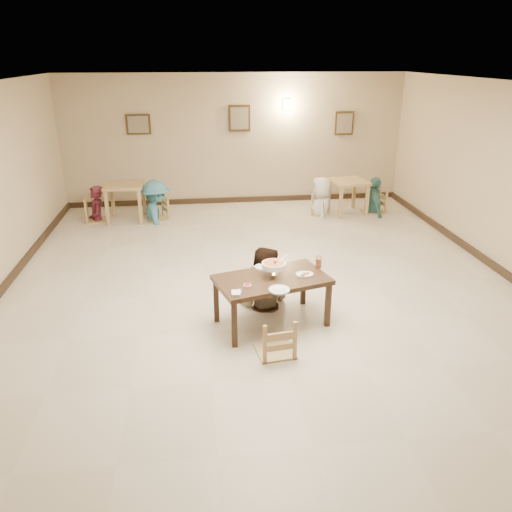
{
  "coord_description": "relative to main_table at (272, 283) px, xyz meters",
  "views": [
    {
      "loc": [
        -0.97,
        -6.84,
        3.38
      ],
      "look_at": [
        -0.18,
        -0.46,
        0.77
      ],
      "focal_mm": 35.0,
      "sensor_mm": 36.0,
      "label": 1
    }
  ],
  "objects": [
    {
      "name": "wall_back",
      "position": [
        0.04,
        6.0,
        0.9
      ],
      "size": [
        10.0,
        0.0,
        10.0
      ],
      "primitive_type": "plane",
      "rotation": [
        1.57,
        0.0,
        0.0
      ],
      "color": "tan",
      "rests_on": "floor"
    },
    {
      "name": "bg_chair_rr",
      "position": [
        3.08,
        4.75,
        -0.1
      ],
      "size": [
        0.47,
        0.47,
        1.0
      ],
      "rotation": [
        0.0,
        0.0,
        -1.5
      ],
      "color": "tan",
      "rests_on": "floor"
    },
    {
      "name": "bg_chair_ll",
      "position": [
        -3.09,
        4.89,
        -0.1
      ],
      "size": [
        0.46,
        0.46,
        0.99
      ],
      "rotation": [
        0.0,
        0.0,
        1.72
      ],
      "color": "tan",
      "rests_on": "floor"
    },
    {
      "name": "chair_near",
      "position": [
        -0.06,
        -0.7,
        -0.12
      ],
      "size": [
        0.44,
        0.44,
        0.95
      ],
      "rotation": [
        0.0,
        0.0,
        3.27
      ],
      "color": "tan",
      "rests_on": "floor"
    },
    {
      "name": "bg_table_right",
      "position": [
        2.47,
        4.78,
        0.03
      ],
      "size": [
        0.87,
        0.87,
        0.76
      ],
      "rotation": [
        0.0,
        0.0,
        0.16
      ],
      "color": "tan",
      "rests_on": "floor"
    },
    {
      "name": "bg_diner_b",
      "position": [
        -1.81,
        4.82,
        0.28
      ],
      "size": [
        0.93,
        1.26,
        1.75
      ],
      "primitive_type": "imported",
      "rotation": [
        0.0,
        0.0,
        1.84
      ],
      "color": "teal",
      "rests_on": "floor"
    },
    {
      "name": "drink_glass",
      "position": [
        0.68,
        0.26,
        0.15
      ],
      "size": [
        0.08,
        0.08,
        0.16
      ],
      "color": "white",
      "rests_on": "main_table"
    },
    {
      "name": "wall_front",
      "position": [
        0.04,
        -4.0,
        0.9
      ],
      "size": [
        10.0,
        0.0,
        10.0
      ],
      "primitive_type": "plane",
      "rotation": [
        -1.57,
        0.0,
        0.0
      ],
      "color": "tan",
      "rests_on": "floor"
    },
    {
      "name": "chili_dish",
      "position": [
        -0.34,
        -0.2,
        0.09
      ],
      "size": [
        0.1,
        0.1,
        0.02
      ],
      "color": "white",
      "rests_on": "main_table"
    },
    {
      "name": "fried_plate",
      "position": [
        0.44,
        0.03,
        0.1
      ],
      "size": [
        0.23,
        0.23,
        0.05
      ],
      "color": "white",
      "rests_on": "main_table"
    },
    {
      "name": "baseboard_right",
      "position": [
        4.01,
        1.0,
        -0.54
      ],
      "size": [
        0.06,
        10.0,
        0.12
      ],
      "primitive_type": "cube",
      "color": "black",
      "rests_on": "floor"
    },
    {
      "name": "floor",
      "position": [
        0.04,
        1.0,
        -0.6
      ],
      "size": [
        10.0,
        10.0,
        0.0
      ],
      "primitive_type": "plane",
      "color": "beige",
      "rests_on": "ground"
    },
    {
      "name": "rice_plate_far",
      "position": [
        -0.03,
        0.34,
        0.1
      ],
      "size": [
        0.31,
        0.31,
        0.07
      ],
      "color": "white",
      "rests_on": "main_table"
    },
    {
      "name": "picture_b",
      "position": [
        0.14,
        5.96,
        1.4
      ],
      "size": [
        0.5,
        0.04,
        0.6
      ],
      "color": "#372612",
      "rests_on": "wall_back"
    },
    {
      "name": "chair_far",
      "position": [
        -0.01,
        0.67,
        -0.15
      ],
      "size": [
        0.42,
        0.42,
        0.88
      ],
      "rotation": [
        0.0,
        0.0,
        -0.14
      ],
      "color": "tan",
      "rests_on": "floor"
    },
    {
      "name": "bg_table_left",
      "position": [
        -2.45,
        4.87,
        0.07
      ],
      "size": [
        0.82,
        0.82,
        0.8
      ],
      "rotation": [
        0.0,
        0.0,
        -0.03
      ],
      "color": "tan",
      "rests_on": "floor"
    },
    {
      "name": "main_diner",
      "position": [
        -0.04,
        0.6,
        0.27
      ],
      "size": [
        1.01,
        0.89,
        1.74
      ],
      "primitive_type": "imported",
      "rotation": [
        0.0,
        0.0,
        2.83
      ],
      "color": "gray",
      "rests_on": "floor"
    },
    {
      "name": "bg_diner_d",
      "position": [
        3.08,
        4.75,
        0.22
      ],
      "size": [
        0.41,
        0.96,
        1.64
      ],
      "primitive_type": "imported",
      "rotation": [
        0.0,
        0.0,
        1.58
      ],
      "color": "#427F75",
      "rests_on": "floor"
    },
    {
      "name": "picture_a",
      "position": [
        -2.16,
        5.96,
        1.3
      ],
      "size": [
        0.55,
        0.04,
        0.45
      ],
      "color": "#372612",
      "rests_on": "wall_back"
    },
    {
      "name": "baseboard_back",
      "position": [
        0.04,
        5.97,
        -0.54
      ],
      "size": [
        8.0,
        0.06,
        0.12
      ],
      "primitive_type": "cube",
      "color": "black",
      "rests_on": "floor"
    },
    {
      "name": "curry_warmer",
      "position": [
        0.03,
        0.02,
        0.25
      ],
      "size": [
        0.35,
        0.32,
        0.28
      ],
      "color": "silver",
      "rests_on": "main_table"
    },
    {
      "name": "picture_c",
      "position": [
        2.64,
        5.96,
        1.25
      ],
      "size": [
        0.45,
        0.04,
        0.55
      ],
      "color": "#372612",
      "rests_on": "wall_back"
    },
    {
      "name": "bg_chair_lr",
      "position": [
        -1.81,
        4.82,
        -0.11
      ],
      "size": [
        0.46,
        0.46,
        0.98
      ],
      "rotation": [
        0.0,
        0.0,
        -1.21
      ],
      "color": "tan",
      "rests_on": "floor"
    },
    {
      "name": "ceiling",
      "position": [
        0.04,
        1.0,
        2.4
      ],
      "size": [
        10.0,
        10.0,
        0.0
      ],
      "primitive_type": "plane",
      "color": "silver",
      "rests_on": "wall_back"
    },
    {
      "name": "bg_diner_a",
      "position": [
        -3.09,
        4.89,
        0.18
      ],
      "size": [
        0.48,
        0.63,
        1.54
      ],
      "primitive_type": "imported",
      "rotation": [
        0.0,
        0.0,
        4.93
      ],
      "color": "#4F1927",
      "rests_on": "floor"
    },
    {
      "name": "rice_plate_near",
      "position": [
        0.03,
        -0.39,
        0.09
      ],
      "size": [
        0.26,
        0.26,
        0.06
      ],
      "color": "white",
      "rests_on": "main_table"
    },
    {
      "name": "bg_chair_rl",
      "position": [
        1.86,
        4.81,
        -0.14
      ],
      "size": [
        0.43,
        0.43,
        0.91
      ],
      "rotation": [
        0.0,
        0.0,
        1.36
      ],
      "color": "tan",
      "rests_on": "floor"
    },
    {
      "name": "main_table",
      "position": [
        0.0,
        0.0,
        0.0
      ],
      "size": [
        1.61,
        1.17,
        0.67
      ],
      "rotation": [
        0.0,
        0.0,
        0.28
      ],
      "color": "#372316",
      "rests_on": "floor"
    },
    {
      "name": "bg_diner_c",
      "position": [
        1.86,
        4.81,
        0.24
      ],
      "size": [
        0.63,
        0.88,
        1.68
      ],
      "primitive_type": "imported",
      "rotation": [
        0.0,
        0.0,
        4.59
      ],
      "color": "silver",
      "rests_on": "floor"
    },
    {
      "name": "napkin_cutlery",
      "position": [
        -0.5,
        -0.41,
        0.09
      ],
      "size": [
        0.15,
        0.22,
        0.03
      ],
      "color": "white",
      "rests_on": "main_table"
    },
    {
      "name": "wall_sconce",
      "position": [
        1.24,
        5.96,
        1.7
      ],
      "size": [
        0.16,
        0.05,
        0.22
      ],
      "primitive_type": "cube",
      "color": "#FFD88C",
      "rests_on": "wall_back"
    }
  ]
}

